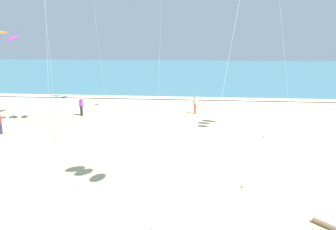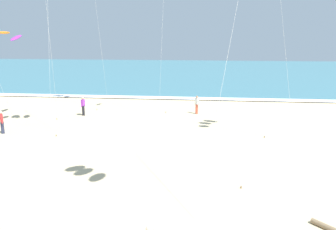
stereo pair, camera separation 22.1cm
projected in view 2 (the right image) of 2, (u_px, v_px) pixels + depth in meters
name	position (u px, v px, depth m)	size (l,w,h in m)	color
ocean_water	(191.00, 71.00, 64.98)	(160.00, 60.00, 0.08)	teal
shoreline_foam	(179.00, 98.00, 36.23)	(160.00, 1.65, 0.01)	white
kite_arc_amber_mid	(4.00, 36.00, 26.70)	(2.77, 3.24, 6.97)	purple
bystander_white_top	(197.00, 105.00, 29.01)	(0.39, 0.36, 1.59)	#D8593F
bystander_purple_top	(83.00, 106.00, 28.39)	(0.27, 0.48, 1.59)	black
bystander_red_top	(2.00, 122.00, 23.06)	(0.34, 0.42, 1.59)	#2D334C
driftwood_log	(330.00, 229.00, 11.55)	(0.19, 0.19, 1.34)	#846B4C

